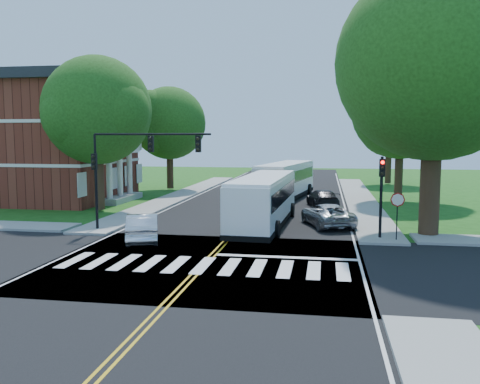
% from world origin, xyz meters
% --- Properties ---
extents(ground, '(140.00, 140.00, 0.00)m').
position_xyz_m(ground, '(0.00, 0.00, 0.00)').
color(ground, '#194D13').
rests_on(ground, ground).
extents(road, '(14.00, 96.00, 0.01)m').
position_xyz_m(road, '(0.00, 18.00, 0.01)').
color(road, black).
rests_on(road, ground).
extents(cross_road, '(60.00, 12.00, 0.01)m').
position_xyz_m(cross_road, '(0.00, 0.00, 0.01)').
color(cross_road, black).
rests_on(cross_road, ground).
extents(center_line, '(0.36, 70.00, 0.01)m').
position_xyz_m(center_line, '(0.00, 22.00, 0.01)').
color(center_line, gold).
rests_on(center_line, road).
extents(edge_line_w, '(0.12, 70.00, 0.01)m').
position_xyz_m(edge_line_w, '(-6.80, 22.00, 0.01)').
color(edge_line_w, silver).
rests_on(edge_line_w, road).
extents(edge_line_e, '(0.12, 70.00, 0.01)m').
position_xyz_m(edge_line_e, '(6.80, 22.00, 0.01)').
color(edge_line_e, silver).
rests_on(edge_line_e, road).
extents(crosswalk, '(12.60, 3.00, 0.01)m').
position_xyz_m(crosswalk, '(0.00, -0.50, 0.02)').
color(crosswalk, silver).
rests_on(crosswalk, road).
extents(stop_bar, '(6.60, 0.40, 0.01)m').
position_xyz_m(stop_bar, '(3.50, 1.60, 0.02)').
color(stop_bar, silver).
rests_on(stop_bar, road).
extents(sidewalk_nw, '(2.60, 40.00, 0.15)m').
position_xyz_m(sidewalk_nw, '(-8.30, 25.00, 0.07)').
color(sidewalk_nw, gray).
rests_on(sidewalk_nw, ground).
extents(sidewalk_ne, '(2.60, 40.00, 0.15)m').
position_xyz_m(sidewalk_ne, '(8.30, 25.00, 0.07)').
color(sidewalk_ne, gray).
rests_on(sidewalk_ne, ground).
extents(tree_ne_big, '(10.80, 10.80, 14.91)m').
position_xyz_m(tree_ne_big, '(11.00, 8.00, 9.62)').
color(tree_ne_big, '#382016').
rests_on(tree_ne_big, ground).
extents(tree_west_near, '(8.00, 8.00, 11.40)m').
position_xyz_m(tree_west_near, '(-11.50, 14.00, 7.53)').
color(tree_west_near, '#382016').
rests_on(tree_west_near, ground).
extents(tree_west_far, '(7.60, 7.60, 10.67)m').
position_xyz_m(tree_west_far, '(-11.00, 30.00, 7.00)').
color(tree_west_far, '#382016').
rests_on(tree_west_far, ground).
extents(tree_east_mid, '(8.40, 8.40, 11.93)m').
position_xyz_m(tree_east_mid, '(11.50, 24.00, 7.86)').
color(tree_east_mid, '#382016').
rests_on(tree_east_mid, ground).
extents(tree_east_far, '(7.20, 7.20, 10.34)m').
position_xyz_m(tree_east_far, '(12.50, 40.00, 6.86)').
color(tree_east_far, '#382016').
rests_on(tree_east_far, ground).
extents(brick_building, '(20.00, 13.00, 10.80)m').
position_xyz_m(brick_building, '(-21.95, 20.00, 5.42)').
color(brick_building, maroon).
rests_on(brick_building, ground).
extents(signal_nw, '(7.15, 0.46, 5.66)m').
position_xyz_m(signal_nw, '(-5.86, 6.43, 4.38)').
color(signal_nw, black).
rests_on(signal_nw, ground).
extents(signal_ne, '(0.30, 0.46, 4.40)m').
position_xyz_m(signal_ne, '(8.20, 6.44, 2.96)').
color(signal_ne, black).
rests_on(signal_ne, ground).
extents(stop_sign, '(0.76, 0.08, 2.53)m').
position_xyz_m(stop_sign, '(9.00, 5.98, 2.03)').
color(stop_sign, black).
rests_on(stop_sign, ground).
extents(bus_lead, '(3.34, 12.26, 3.14)m').
position_xyz_m(bus_lead, '(1.43, 9.86, 1.67)').
color(bus_lead, white).
rests_on(bus_lead, road).
extents(bus_follow, '(4.69, 12.70, 3.22)m').
position_xyz_m(bus_follow, '(1.68, 24.41, 1.71)').
color(bus_follow, white).
rests_on(bus_follow, road).
extents(hatchback, '(3.00, 4.84, 1.51)m').
position_xyz_m(hatchback, '(-4.43, 4.01, 0.77)').
color(hatchback, silver).
rests_on(hatchback, road).
extents(suv, '(3.84, 5.55, 1.41)m').
position_xyz_m(suv, '(5.37, 10.42, 0.72)').
color(suv, '#AFB1B6').
rests_on(suv, road).
extents(dark_sedan, '(2.94, 5.14, 1.40)m').
position_xyz_m(dark_sedan, '(5.04, 19.08, 0.71)').
color(dark_sedan, black).
rests_on(dark_sedan, road).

